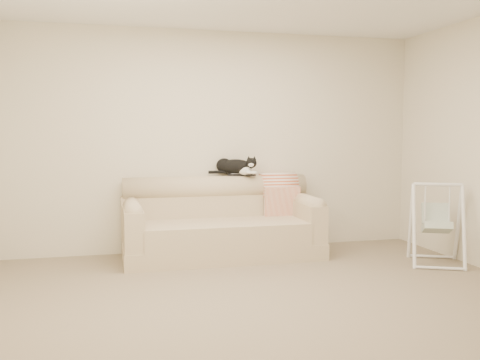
# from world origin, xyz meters

# --- Properties ---
(ground_plane) EXTENTS (5.00, 5.00, 0.00)m
(ground_plane) POSITION_xyz_m (0.00, 0.00, 0.00)
(ground_plane) COLOR #736552
(ground_plane) RESTS_ON ground
(room_shell) EXTENTS (5.04, 4.04, 2.60)m
(room_shell) POSITION_xyz_m (0.00, 0.00, 1.53)
(room_shell) COLOR beige
(room_shell) RESTS_ON ground
(sofa) EXTENTS (2.20, 0.93, 0.90)m
(sofa) POSITION_xyz_m (-0.01, 1.62, 0.35)
(sofa) COLOR #C4B893
(sofa) RESTS_ON ground
(remote_a) EXTENTS (0.18, 0.06, 0.03)m
(remote_a) POSITION_xyz_m (0.22, 1.86, 0.91)
(remote_a) COLOR black
(remote_a) RESTS_ON sofa
(remote_b) EXTENTS (0.16, 0.15, 0.02)m
(remote_b) POSITION_xyz_m (0.37, 1.81, 0.91)
(remote_b) COLOR black
(remote_b) RESTS_ON sofa
(tuxedo_cat) EXTENTS (0.57, 0.41, 0.23)m
(tuxedo_cat) POSITION_xyz_m (0.23, 1.88, 1.01)
(tuxedo_cat) COLOR black
(tuxedo_cat) RESTS_ON sofa
(throw_blanket) EXTENTS (0.43, 0.38, 0.58)m
(throw_blanket) POSITION_xyz_m (0.75, 1.84, 0.72)
(throw_blanket) COLOR #BF4A21
(throw_blanket) RESTS_ON sofa
(baby_swing) EXTENTS (0.72, 0.74, 0.88)m
(baby_swing) POSITION_xyz_m (2.15, 0.70, 0.44)
(baby_swing) COLOR white
(baby_swing) RESTS_ON ground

